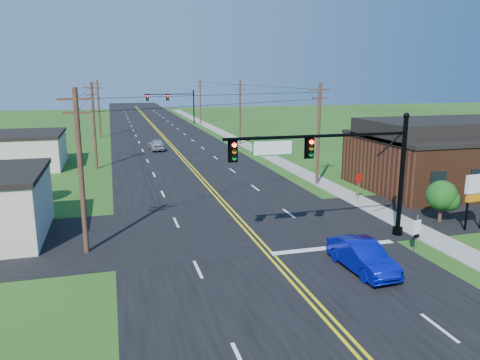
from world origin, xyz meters
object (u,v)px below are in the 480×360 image
object	(u,v)px
route_sign	(417,231)
stop_sign	(359,181)
blue_car	(362,257)
signal_mast_main	(335,163)
signal_mast_far	(172,101)

from	to	relation	value
route_sign	stop_sign	size ratio (longest dim) A/B	0.96
blue_car	route_sign	distance (m)	4.46
signal_mast_main	stop_sign	size ratio (longest dim) A/B	5.06
signal_mast_far	blue_car	world-z (taller)	signal_mast_far
route_sign	stop_sign	distance (m)	10.87
route_sign	stop_sign	xyz separation A→B (m)	(2.39, 10.60, 0.36)
signal_mast_main	signal_mast_far	size ratio (longest dim) A/B	1.03
signal_mast_main	signal_mast_far	xyz separation A→B (m)	(0.10, 72.00, -0.20)
route_sign	signal_mast_main	bearing A→B (deg)	130.57
blue_car	route_sign	world-z (taller)	route_sign
blue_car	stop_sign	size ratio (longest dim) A/B	2.05
route_sign	stop_sign	world-z (taller)	stop_sign
signal_mast_far	stop_sign	distance (m)	64.52
signal_mast_main	signal_mast_far	world-z (taller)	same
signal_mast_far	stop_sign	size ratio (longest dim) A/B	4.92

